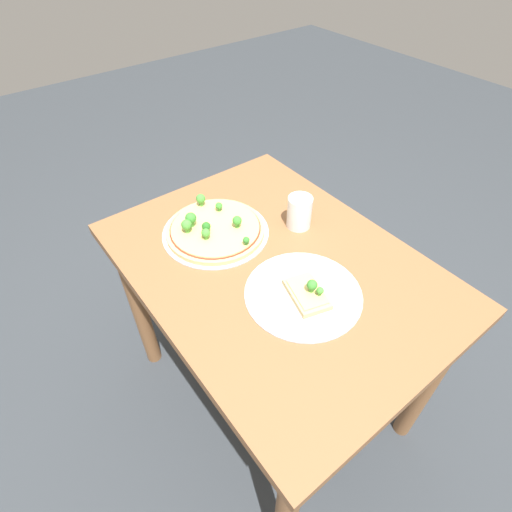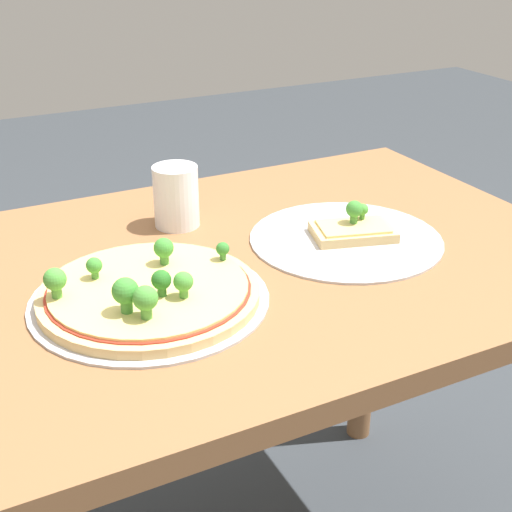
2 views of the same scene
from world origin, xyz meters
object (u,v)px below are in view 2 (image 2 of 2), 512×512
at_px(pizza_tray_slice, 349,235).
at_px(dining_table, 267,319).
at_px(pizza_tray_whole, 148,292).
at_px(drinking_cup, 176,196).

bearing_deg(pizza_tray_slice, dining_table, -6.42).
relative_size(pizza_tray_whole, drinking_cup, 3.16).
height_order(dining_table, pizza_tray_whole, pizza_tray_whole).
relative_size(pizza_tray_whole, pizza_tray_slice, 1.05).
xyz_separation_m(pizza_tray_whole, pizza_tray_slice, (-0.37, -0.05, -0.01)).
height_order(dining_table, pizza_tray_slice, pizza_tray_slice).
bearing_deg(pizza_tray_whole, drinking_cup, -119.77).
xyz_separation_m(dining_table, pizza_tray_slice, (-0.14, 0.02, 0.13)).
distance_m(dining_table, pizza_tray_slice, 0.20).
bearing_deg(pizza_tray_slice, drinking_cup, -38.49).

